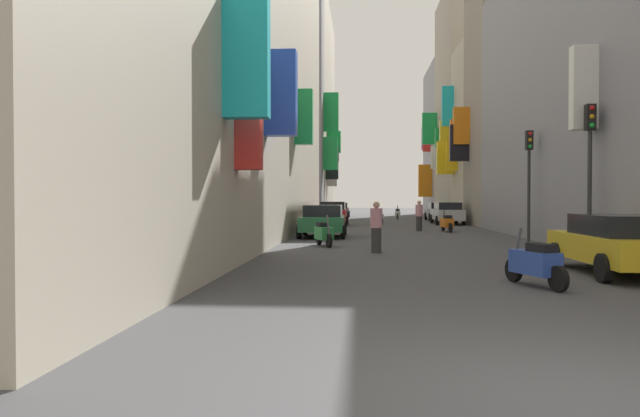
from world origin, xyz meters
The scene contains 23 objects.
ground_plane centered at (0.00, 30.00, 0.00)m, with size 140.00×140.00×0.00m, color #424244.
building_left_near centered at (-8.00, 18.16, 9.43)m, with size 7.01×36.33×18.87m.
building_left_mid_c centered at (-7.97, 40.53, 9.64)m, with size 7.21×3.16×19.32m.
building_left_far centered at (-7.99, 51.04, 10.04)m, with size 7.19×17.89×20.11m.
building_right_mid_a centered at (7.98, 31.72, 10.18)m, with size 7.22×5.92×20.39m.
building_right_mid_b centered at (7.97, 37.42, 6.38)m, with size 7.30×5.48×12.78m.
building_right_mid_c centered at (7.99, 45.14, 9.66)m, with size 7.34×9.97×19.33m.
building_right_far centered at (7.98, 55.05, 7.62)m, with size 7.30×9.88×15.26m.
parked_car_black centered at (-3.93, 46.37, 0.71)m, with size 1.85×4.43×1.33m.
parked_car_green centered at (-3.64, 20.36, 0.75)m, with size 2.02×3.92×1.41m.
parked_car_grey centered at (4.00, 39.48, 0.74)m, with size 1.83×4.14×1.41m.
parked_car_yellow centered at (3.83, 8.33, 0.72)m, with size 2.00×4.22×1.34m.
parked_car_red centered at (-3.74, 31.44, 0.79)m, with size 1.90×3.96×1.50m.
parked_car_silver centered at (3.73, 33.29, 0.77)m, with size 1.85×4.43×1.45m.
scooter_blue centered at (1.40, 6.39, 0.46)m, with size 0.78×1.75×1.13m.
scooter_orange centered at (2.42, 24.69, 0.46)m, with size 0.56×1.94×1.13m.
scooter_white centered at (1.06, 42.73, 0.46)m, with size 0.49×1.82×1.13m.
scooter_green centered at (-3.28, 15.41, 0.46)m, with size 0.77×1.69×1.13m.
scooter_silver centered at (-0.86, 32.87, 0.46)m, with size 0.76×1.78×1.13m.
pedestrian_crossing centered at (1.08, 25.23, 0.79)m, with size 0.43×0.43×1.60m.
pedestrian_near_left centered at (-1.48, 13.09, 0.80)m, with size 0.50×0.50×1.61m.
traffic_light_near_corner centered at (4.65, 12.18, 3.00)m, with size 0.26×0.34×4.42m.
traffic_light_far_corner centered at (4.60, 17.99, 2.96)m, with size 0.26×0.34×4.35m.
Camera 1 is at (-1.95, -4.81, 1.70)m, focal length 31.97 mm.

